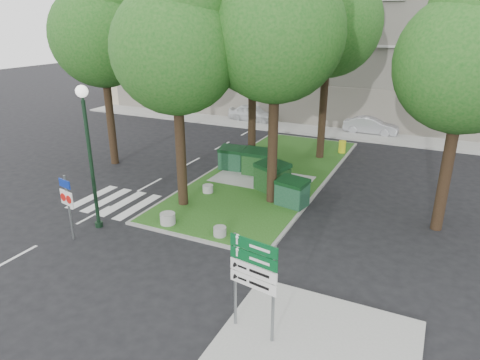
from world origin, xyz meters
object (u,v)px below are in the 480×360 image
Objects in this scene: street_lamp at (88,142)px; traffic_sign_pole at (68,199)px; bollard_right at (220,231)px; car_silver at (371,125)px; tree_median_near_right at (279,19)px; dumpster_b at (257,162)px; tree_median_mid at (255,40)px; bollard_left at (168,218)px; car_white at (253,113)px; tree_median_near_left at (178,37)px; dumpster_d at (292,192)px; dumpster_c at (272,177)px; dumpster_a at (232,158)px; tree_street_left at (102,26)px; tree_median_far at (332,12)px; directional_sign at (254,272)px; tree_street_right at (471,50)px; bollard_mid at (208,189)px; litter_bin at (342,147)px.

traffic_sign_pole is at bearing -96.41° from street_lamp.
car_silver is at bearing 82.52° from bollard_right.
dumpster_b is (-2.12, 3.03, -7.19)m from tree_median_near_right.
tree_median_mid is (-3.00, 4.50, -1.01)m from tree_median_near_right.
car_white reaches higher than bollard_left.
car_white is 9.54m from car_silver.
tree_median_near_left reaches higher than dumpster_d.
dumpster_c is 5.79m from bollard_left.
car_white is at bearing 117.21° from tree_median_near_right.
tree_median_near_left reaches higher than traffic_sign_pole.
tree_median_near_left is 5.51× the size of dumpster_c.
dumpster_a is at bearing 139.20° from tree_median_near_right.
tree_median_mid reaches higher than car_white.
tree_street_left is at bearing 153.43° from tree_median_near_left.
tree_median_near_left is 8.39m from dumpster_a.
bollard_right is (-0.84, -11.56, -8.02)m from tree_median_far.
traffic_sign_pole is (-6.64, -6.47, 0.96)m from dumpster_d.
bollard_left is at bearing 152.20° from directional_sign.
dumpster_b is 7.16m from bollard_left.
tree_median_far is 9.87m from dumpster_c.
dumpster_c reaches higher than car_silver.
tree_median_near_right reaches higher than street_lamp.
tree_street_right is 3.83× the size of traffic_sign_pole.
tree_median_near_right is at bearing 7.09° from bollard_mid.
street_lamp is 1.40× the size of car_white.
street_lamp is (-5.07, -6.44, 2.78)m from dumpster_c.
bollard_mid is 10.18m from directional_sign.
street_lamp is at bearing 168.78° from directional_sign.
dumpster_a is at bearing 92.43° from tree_median_near_left.
car_silver is at bearing 75.51° from bollard_left.
car_silver is (3.98, 11.91, -0.15)m from dumpster_b.
dumpster_b is 12.56m from car_silver.
directional_sign is (5.78, -4.42, 1.63)m from bollard_left.
tree_median_near_right is at bearing 29.74° from tree_median_near_left.
bollard_right is 0.18× the size of directional_sign.
car_white is (-7.04, 19.00, 0.40)m from bollard_right.
street_lamp reaches higher than dumpster_d.
dumpster_d is 15.06m from car_silver.
tree_median_mid is at bearing 123.69° from tree_median_near_right.
tree_median_mid is 11.11m from bollard_right.
tree_median_near_right reaches higher than bollard_left.
tree_median_mid is 0.84× the size of tree_median_far.
tree_median_near_left is 7.20m from bollard_mid.
traffic_sign_pole is at bearing -113.83° from litter_bin.
tree_median_near_right is 7.78× the size of dumpster_a.
tree_street_right is at bearing 24.39° from bollard_left.
bollard_mid is at bearing 80.98° from traffic_sign_pole.
dumpster_a is at bearing 171.47° from dumpster_c.
car_white is (-4.63, 19.00, 0.35)m from bollard_left.
dumpster_b is 0.58× the size of traffic_sign_pole.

